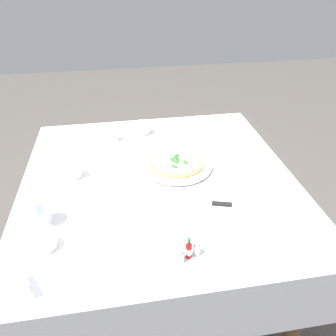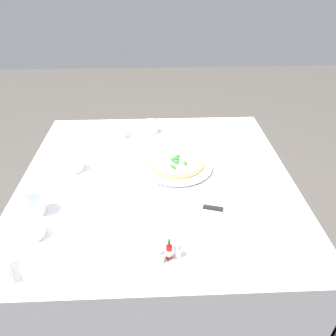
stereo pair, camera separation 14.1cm
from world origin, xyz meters
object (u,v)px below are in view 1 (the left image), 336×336
Objects in this scene: coffee_cup_back_corner at (113,135)px; pizza at (177,162)px; napkin_folded at (234,208)px; salt_shaker at (196,248)px; coffee_cup_far_left at (73,171)px; water_glass_far_right at (40,212)px; coffee_cup_center_back at (45,242)px; menu_card at (26,281)px; coffee_cup_near_left at (143,129)px; hot_sauce_bottle at (189,249)px; pepper_shaker at (181,255)px; pizza_plate at (177,164)px; dinner_knife at (235,205)px.

pizza is at bearing -46.58° from coffee_cup_back_corner.
salt_shaker is (-0.19, -0.18, 0.02)m from napkin_folded.
water_glass_far_right is at bearing -109.16° from coffee_cup_far_left.
coffee_cup_center_back is 1.17× the size of water_glass_far_right.
coffee_cup_back_corner is (-0.28, 0.30, 0.00)m from pizza.
menu_card is (-0.51, -0.05, 0.00)m from salt_shaker.
pizza is 0.51m from salt_shaker.
salt_shaker is at bearing -127.03° from napkin_folded.
coffee_cup_near_left reaches higher than napkin_folded.
hot_sauce_bottle is (-0.06, -0.52, 0.01)m from pizza.
salt_shaker is (-0.03, -0.51, 0.00)m from pizza.
pizza is at bearing 38.29° from coffee_cup_center_back.
coffee_cup_back_corner is 0.85m from salt_shaker.
pepper_shaker reaches higher than napkin_folded.
coffee_cup_near_left is 0.99m from menu_card.
coffee_cup_near_left reaches higher than coffee_cup_back_corner.
menu_card is at bearing -99.35° from coffee_cup_far_left.
salt_shaker is (0.03, 0.01, -0.01)m from hot_sauce_bottle.
menu_card is at bearing -152.54° from napkin_folded.
pizza_plate is at bearing 1.54° from coffee_cup_far_left.
hot_sauce_bottle reaches higher than pizza_plate.
hot_sauce_bottle is at bearing -26.40° from water_glass_far_right.
coffee_cup_near_left is at bearing 46.06° from coffee_cup_far_left.
salt_shaker is 0.52m from menu_card.
menu_card is at bearing -115.50° from coffee_cup_near_left.
coffee_cup_near_left is 0.87m from pepper_shaker.
pizza_plate is 0.37m from dinner_knife.
coffee_cup_near_left reaches higher than menu_card.
coffee_cup_center_back is 0.40m from coffee_cup_far_left.
menu_card is at bearing -107.16° from coffee_cup_back_corner.
coffee_cup_back_corner is at bearing 103.19° from pepper_shaker.
menu_card reaches higher than pizza.
dinner_knife is at bearing 40.58° from hot_sauce_bottle.
pizza is at bearing 26.89° from water_glass_far_right.
salt_shaker reaches higher than pizza_plate.
water_glass_far_right is 0.28m from menu_card.
coffee_cup_near_left is at bearing 95.86° from salt_shaker.
pepper_shaker is at bearing -28.73° from water_glass_far_right.
pepper_shaker is at bearing -160.35° from salt_shaker.
coffee_cup_near_left is 0.72m from napkin_folded.
coffee_cup_center_back is 0.68m from napkin_folded.
coffee_cup_far_left reaches higher than coffee_cup_back_corner.
coffee_cup_center_back is 1.59× the size of hot_sauce_bottle.
pepper_shaker is at bearing -54.62° from coffee_cup_far_left.
pizza_plate is 0.51m from salt_shaker.
pizza_plate is 2.45× the size of coffee_cup_near_left.
menu_card is (0.00, -0.28, -0.02)m from water_glass_far_right.
pizza is at bearing -98.57° from pizza_plate.
dinner_knife is 0.27m from salt_shaker.
hot_sauce_bottle is 0.03m from salt_shaker.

